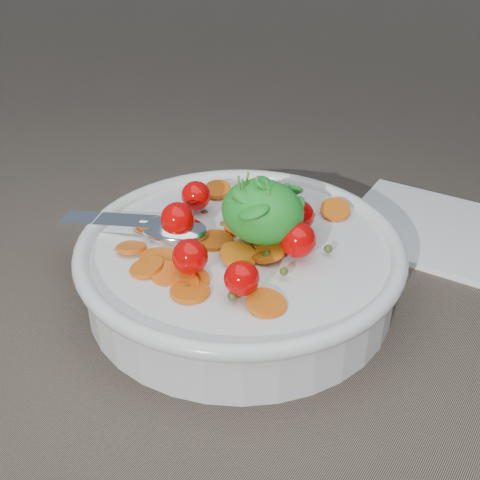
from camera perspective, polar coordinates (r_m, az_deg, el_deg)
The scene contains 3 objects.
ground at distance 0.52m, azimuth 3.26°, elevation -5.54°, with size 6.00×6.00×0.00m, color #726251.
bowl at distance 0.50m, azimuth 0.01°, elevation -2.13°, with size 0.29×0.27×0.12m.
napkin at distance 0.64m, azimuth 17.92°, elevation 0.97°, with size 0.17×0.15×0.01m, color white.
Camera 1 is at (0.20, -0.36, 0.32)m, focal length 45.00 mm.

